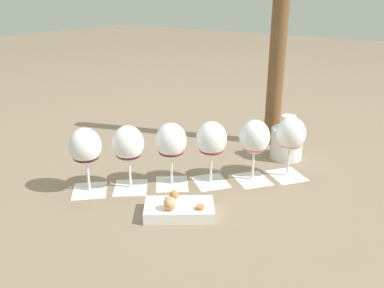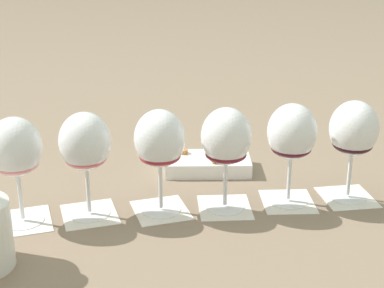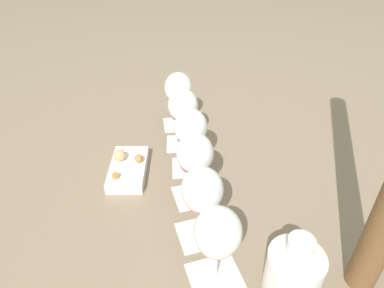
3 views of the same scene
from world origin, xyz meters
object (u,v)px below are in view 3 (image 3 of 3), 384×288
at_px(wine_glass_0, 218,235).
at_px(wine_glass_2, 195,156).
at_px(wine_glass_3, 191,130).
at_px(ceramic_vase, 294,270).
at_px(wine_glass_4, 183,108).
at_px(wine_glass_5, 178,90).
at_px(wine_glass_1, 202,193).
at_px(snack_dish, 128,168).

relative_size(wine_glass_0, wine_glass_2, 1.00).
relative_size(wine_glass_3, ceramic_vase, 1.25).
xyz_separation_m(wine_glass_4, wine_glass_5, (0.08, -0.09, -0.00)).
bearing_deg(wine_glass_2, wine_glass_1, 130.35).
relative_size(wine_glass_4, ceramic_vase, 1.25).
distance_m(wine_glass_1, wine_glass_2, 0.13).
distance_m(wine_glass_3, wine_glass_5, 0.24).
bearing_deg(ceramic_vase, wine_glass_5, -35.24).
height_order(wine_glass_5, snack_dish, wine_glass_5).
distance_m(wine_glass_2, wine_glass_5, 0.36).
distance_m(wine_glass_0, wine_glass_5, 0.60).
height_order(wine_glass_4, wine_glass_5, same).
bearing_deg(wine_glass_3, snack_dish, 41.53).
height_order(wine_glass_0, wine_glass_3, same).
bearing_deg(snack_dish, wine_glass_2, -172.41).
bearing_deg(wine_glass_1, wine_glass_3, -50.22).
relative_size(wine_glass_2, wine_glass_5, 1.00).
height_order(wine_glass_0, wine_glass_4, same).
xyz_separation_m(wine_glass_2, snack_dish, (0.21, 0.03, -0.11)).
relative_size(wine_glass_0, wine_glass_1, 1.00).
height_order(wine_glass_0, ceramic_vase, wine_glass_0).
height_order(wine_glass_3, wine_glass_4, same).
bearing_deg(wine_glass_0, snack_dish, -21.64).
xyz_separation_m(ceramic_vase, snack_dish, (0.52, -0.09, -0.05)).
relative_size(wine_glass_0, wine_glass_3, 1.00).
bearing_deg(wine_glass_3, ceramic_vase, 150.91).
relative_size(wine_glass_1, wine_glass_4, 1.00).
distance_m(wine_glass_3, snack_dish, 0.21).
height_order(wine_glass_0, wine_glass_1, same).
distance_m(wine_glass_4, wine_glass_5, 0.12).
bearing_deg(wine_glass_5, wine_glass_1, 131.68).
xyz_separation_m(wine_glass_1, wine_glass_3, (0.16, -0.19, 0.00)).
bearing_deg(wine_glass_4, ceramic_vase, 147.38).
height_order(wine_glass_2, wine_glass_3, same).
bearing_deg(wine_glass_2, wine_glass_0, 133.45).
distance_m(wine_glass_1, snack_dish, 0.32).
xyz_separation_m(wine_glass_3, wine_glass_4, (0.09, -0.09, -0.00)).
xyz_separation_m(wine_glass_0, wine_glass_2, (0.17, -0.18, 0.00)).
distance_m(wine_glass_0, wine_glass_1, 0.12).
relative_size(wine_glass_2, wine_glass_3, 1.00).
bearing_deg(wine_glass_0, wine_glass_1, -43.11).
xyz_separation_m(wine_glass_0, snack_dish, (0.38, -0.15, -0.11)).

